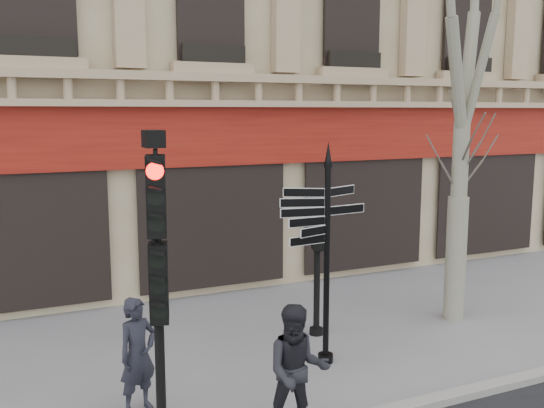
{
  "coord_description": "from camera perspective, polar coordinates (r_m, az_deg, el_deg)",
  "views": [
    {
      "loc": [
        -4.34,
        -7.78,
        4.13
      ],
      "look_at": [
        -0.52,
        0.6,
        2.72
      ],
      "focal_mm": 40.0,
      "sensor_mm": 36.0,
      "label": 1
    }
  ],
  "objects": [
    {
      "name": "pedestrian_b",
      "position": [
        7.98,
        2.41,
        -15.45
      ],
      "size": [
        1.01,
        0.9,
        1.74
      ],
      "primitive_type": "imported",
      "rotation": [
        0.0,
        0.0,
        -0.34
      ],
      "color": "black",
      "rests_on": "ground"
    },
    {
      "name": "fingerpost",
      "position": [
        9.75,
        5.24,
        -1.17
      ],
      "size": [
        1.65,
        1.65,
        3.67
      ],
      "rotation": [
        0.0,
        0.0,
        -0.07
      ],
      "color": "black",
      "rests_on": "ground"
    },
    {
      "name": "pedestrian_a",
      "position": [
        8.79,
        -12.52,
        -13.71
      ],
      "size": [
        0.7,
        0.6,
        1.63
      ],
      "primitive_type": "imported",
      "rotation": [
        0.0,
        0.0,
        0.42
      ],
      "color": "black",
      "rests_on": "ground"
    },
    {
      "name": "traffic_signal_secondary",
      "position": [
        11.11,
        4.29,
        -3.22
      ],
      "size": [
        0.52,
        0.45,
        2.64
      ],
      "rotation": [
        0.0,
        0.0,
        -0.35
      ],
      "color": "black",
      "rests_on": "ground"
    },
    {
      "name": "ground",
      "position": [
        9.82,
        4.37,
        -16.19
      ],
      "size": [
        80.0,
        80.0,
        0.0
      ],
      "primitive_type": "plane",
      "color": "slate",
      "rests_on": "ground"
    },
    {
      "name": "traffic_signal_main",
      "position": [
        7.45,
        -10.79,
        -4.3
      ],
      "size": [
        0.5,
        0.41,
        3.92
      ],
      "rotation": [
        0.0,
        0.0,
        -0.28
      ],
      "color": "black",
      "rests_on": "ground"
    }
  ]
}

